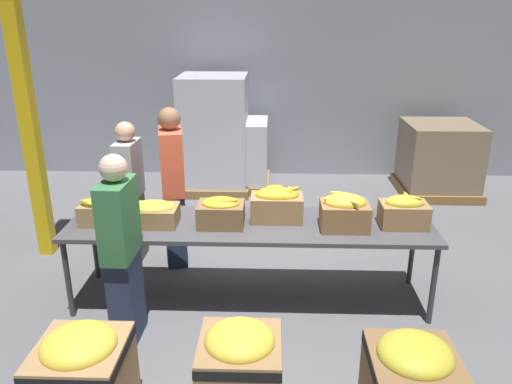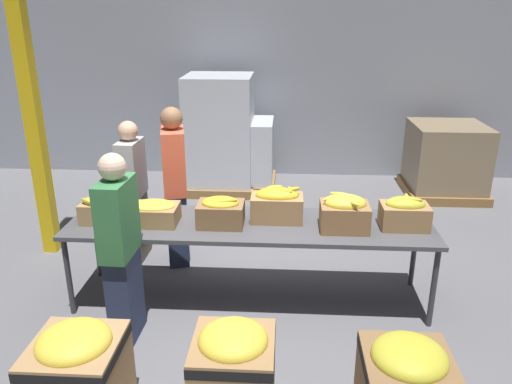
{
  "view_description": "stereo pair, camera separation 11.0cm",
  "coord_description": "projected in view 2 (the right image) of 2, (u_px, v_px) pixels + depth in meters",
  "views": [
    {
      "loc": [
        0.2,
        -4.19,
        2.62
      ],
      "look_at": [
        0.05,
        0.05,
        1.08
      ],
      "focal_mm": 35.0,
      "sensor_mm": 36.0,
      "label": 1
    },
    {
      "loc": [
        0.31,
        -4.19,
        2.62
      ],
      "look_at": [
        0.05,
        0.05,
        1.08
      ],
      "focal_mm": 35.0,
      "sensor_mm": 36.0,
      "label": 2
    }
  ],
  "objects": [
    {
      "name": "support_pillar",
      "position": [
        26.0,
        75.0,
        5.14
      ],
      "size": [
        0.15,
        0.15,
        4.0
      ],
      "color": "yellow",
      "rests_on": "ground_plane"
    },
    {
      "name": "pallet_stack_0",
      "position": [
        245.0,
        155.0,
        7.76
      ],
      "size": [
        0.95,
        0.95,
        1.06
      ],
      "color": "olive",
      "rests_on": "ground_plane"
    },
    {
      "name": "pallet_stack_1",
      "position": [
        220.0,
        134.0,
        7.57
      ],
      "size": [
        1.07,
        1.07,
        1.74
      ],
      "color": "olive",
      "rests_on": "ground_plane"
    },
    {
      "name": "banana_box_4",
      "position": [
        345.0,
        212.0,
        4.39
      ],
      "size": [
        0.42,
        0.35,
        0.32
      ],
      "color": "olive",
      "rests_on": "sorting_table"
    },
    {
      "name": "donation_bin_0",
      "position": [
        78.0,
        372.0,
        3.28
      ],
      "size": [
        0.57,
        0.57,
        0.72
      ],
      "color": "tan",
      "rests_on": "ground_plane"
    },
    {
      "name": "banana_box_2",
      "position": [
        221.0,
        211.0,
        4.49
      ],
      "size": [
        0.41,
        0.31,
        0.28
      ],
      "color": "olive",
      "rests_on": "sorting_table"
    },
    {
      "name": "volunteer_0",
      "position": [
        175.0,
        188.0,
        5.29
      ],
      "size": [
        0.33,
        0.5,
        1.72
      ],
      "rotation": [
        0.0,
        0.0,
        -1.35
      ],
      "color": "#2D3856",
      "rests_on": "ground_plane"
    },
    {
      "name": "banana_box_5",
      "position": [
        405.0,
        213.0,
        4.43
      ],
      "size": [
        0.42,
        0.28,
        0.3
      ],
      "color": "#A37A4C",
      "rests_on": "sorting_table"
    },
    {
      "name": "banana_box_1",
      "position": [
        154.0,
        212.0,
        4.53
      ],
      "size": [
        0.44,
        0.32,
        0.23
      ],
      "color": "#A37A4C",
      "rests_on": "sorting_table"
    },
    {
      "name": "pallet_stack_2",
      "position": [
        445.0,
        161.0,
        7.42
      ],
      "size": [
        1.12,
        1.12,
        1.07
      ],
      "color": "olive",
      "rests_on": "ground_plane"
    },
    {
      "name": "sorting_table",
      "position": [
        250.0,
        228.0,
        4.58
      ],
      "size": [
        3.34,
        0.82,
        0.79
      ],
      "color": "#4C4C51",
      "rests_on": "ground_plane"
    },
    {
      "name": "wall_back",
      "position": [
        268.0,
        53.0,
        7.92
      ],
      "size": [
        16.0,
        0.08,
        4.0
      ],
      "color": "#9399A3",
      "rests_on": "ground_plane"
    },
    {
      "name": "ground_plane",
      "position": [
        250.0,
        298.0,
        4.84
      ],
      "size": [
        30.0,
        30.0,
        0.0
      ],
      "primitive_type": "plane",
      "color": "slate"
    },
    {
      "name": "banana_box_3",
      "position": [
        277.0,
        204.0,
        4.58
      ],
      "size": [
        0.48,
        0.28,
        0.33
      ],
      "color": "#A37A4C",
      "rests_on": "sorting_table"
    },
    {
      "name": "volunteer_2",
      "position": [
        133.0,
        192.0,
        5.41
      ],
      "size": [
        0.22,
        0.42,
        1.55
      ],
      "rotation": [
        0.0,
        0.0,
        -1.6
      ],
      "color": "#6B604C",
      "rests_on": "ground_plane"
    },
    {
      "name": "donation_bin_1",
      "position": [
        234.0,
        375.0,
        3.21
      ],
      "size": [
        0.52,
        0.52,
        0.77
      ],
      "color": "#A37A4C",
      "rests_on": "ground_plane"
    },
    {
      "name": "volunteer_1",
      "position": [
        121.0,
        250.0,
        4.03
      ],
      "size": [
        0.23,
        0.44,
        1.61
      ],
      "rotation": [
        0.0,
        0.0,
        1.54
      ],
      "color": "#2D3856",
      "rests_on": "ground_plane"
    },
    {
      "name": "banana_box_0",
      "position": [
        103.0,
        209.0,
        4.56
      ],
      "size": [
        0.39,
        0.3,
        0.25
      ],
      "color": "tan",
      "rests_on": "sorting_table"
    }
  ]
}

